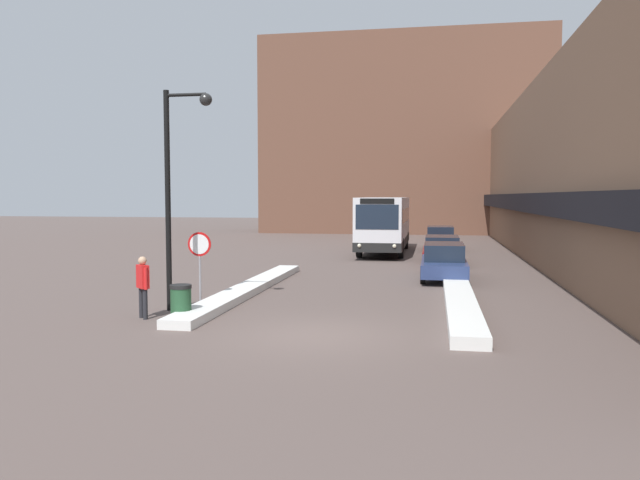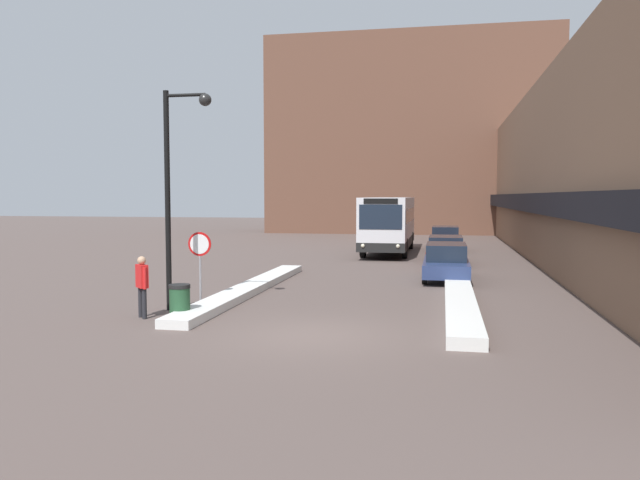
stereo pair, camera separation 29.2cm
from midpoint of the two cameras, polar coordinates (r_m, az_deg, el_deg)
ground_plane at (r=15.20m, az=-0.95°, el=-8.73°), size 160.00×160.00×0.00m
building_row_right at (r=39.20m, az=20.81°, el=5.44°), size 5.50×60.00×9.05m
building_backdrop_far at (r=59.30m, az=7.57°, el=9.35°), size 26.00×8.00×17.82m
snow_bank_left at (r=22.04m, az=-6.98°, el=-4.44°), size 0.90×12.72×0.25m
snow_bank_right at (r=20.06m, az=12.23°, el=-5.26°), size 0.90×12.28×0.31m
city_bus at (r=37.09m, az=5.69°, el=1.57°), size 2.55×10.20×3.29m
parked_car_front at (r=25.66m, az=10.94°, el=-1.92°), size 1.81×4.71×1.45m
parked_car_middle at (r=31.75m, az=10.82°, el=-0.87°), size 1.88×4.88×1.37m
parked_car_back at (r=39.35m, az=10.73°, el=0.15°), size 1.83×4.46×1.50m
stop_sign at (r=19.98m, az=-11.37°, el=-1.05°), size 0.76×0.08×2.23m
street_lamp at (r=18.65m, az=-13.42°, el=5.79°), size 1.46×0.36×6.41m
pedestrian at (r=17.80m, az=-16.35°, el=-3.65°), size 0.48×0.47×1.71m
trash_bin at (r=17.53m, az=-13.07°, el=-5.53°), size 0.59×0.59×0.95m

